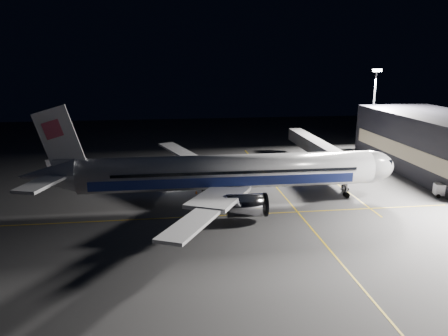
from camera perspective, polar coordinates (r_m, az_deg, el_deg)
The scene contains 13 objects.
ground at distance 72.94m, azimuth 0.64°, elevation -4.50°, with size 200.00×200.00×0.00m, color #4C4C4F.
guide_line_main at distance 74.95m, azimuth 8.24°, elevation -4.12°, with size 0.25×80.00×0.01m, color gold.
guide_line_cross at distance 67.35m, azimuth 1.37°, elevation -6.14°, with size 70.00×0.25×0.01m, color gold.
guide_line_side at distance 87.77m, azimuth 14.05°, elevation -1.64°, with size 0.25×40.00×0.01m, color gold.
airliner at distance 71.28m, azimuth -0.21°, elevation -0.61°, with size 61.48×54.22×16.64m.
terminal at distance 101.00m, azimuth 26.21°, elevation 2.88°, with size 18.12×40.00×12.00m.
jet_bridge at distance 93.98m, azimuth 12.45°, elevation 2.39°, with size 3.60×34.40×6.30m.
floodlight_mast_north at distance 112.54m, azimuth 18.98°, elevation 7.93°, with size 2.40×0.68×20.70m.
service_truck at distance 84.59m, azimuth 27.15°, elevation -2.59°, with size 4.78×2.94×2.29m.
baggage_tug at distance 86.10m, azimuth -6.29°, elevation -1.11°, with size 2.34×1.99×1.53m.
safety_cone_a at distance 76.16m, azimuth -3.15°, elevation -3.48°, with size 0.35×0.35×0.53m, color orange.
safety_cone_b at distance 82.98m, azimuth -2.42°, elevation -1.90°, with size 0.45×0.45×0.68m, color orange.
safety_cone_c at distance 77.46m, azimuth -3.65°, elevation -3.16°, with size 0.38×0.38×0.57m, color orange.
Camera 1 is at (-9.88, -68.25, 23.76)m, focal length 35.00 mm.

